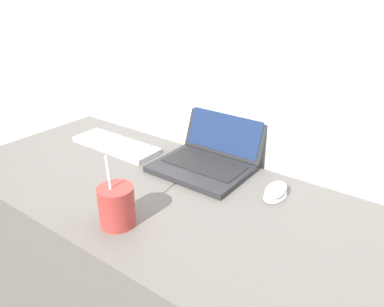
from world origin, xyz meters
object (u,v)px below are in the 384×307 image
Objects in this scene: computer_mouse at (276,191)px; external_keyboard at (116,145)px; drink_cup at (117,205)px; laptop at (211,151)px.

computer_mouse reaches higher than external_keyboard.
computer_mouse is 0.29× the size of external_keyboard.
computer_mouse is (0.29, 0.39, -0.04)m from drink_cup.
external_keyboard is (-0.39, 0.35, -0.05)m from drink_cup.
computer_mouse is 0.68m from external_keyboard.
laptop is 3.04× the size of computer_mouse.
drink_cup is at bearing -42.30° from external_keyboard.
external_keyboard is at bearing -176.92° from computer_mouse.
computer_mouse is at bearing 3.08° from external_keyboard.
laptop is 0.41m from external_keyboard.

